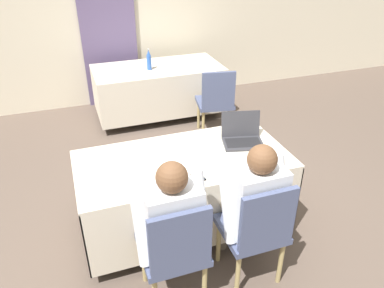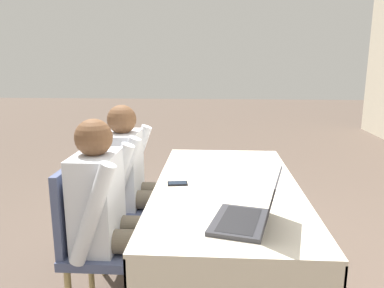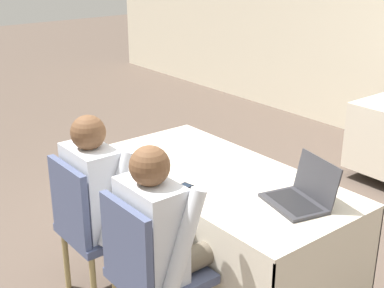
{
  "view_description": "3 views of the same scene",
  "coord_description": "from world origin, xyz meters",
  "px_view_note": "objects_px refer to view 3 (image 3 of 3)",
  "views": [
    {
      "loc": [
        -0.8,
        -2.49,
        2.35
      ],
      "look_at": [
        0.0,
        -0.21,
        0.98
      ],
      "focal_mm": 35.0,
      "sensor_mm": 36.0,
      "label": 1
    },
    {
      "loc": [
        2.19,
        -0.08,
        1.47
      ],
      "look_at": [
        0.0,
        -0.21,
        0.98
      ],
      "focal_mm": 35.0,
      "sensor_mm": 36.0,
      "label": 2
    },
    {
      "loc": [
        2.26,
        -2.01,
        2.07
      ],
      "look_at": [
        0.0,
        -0.21,
        0.98
      ],
      "focal_mm": 50.0,
      "sensor_mm": 36.0,
      "label": 3
    }
  ],
  "objects_px": {
    "laptop": "(300,196)",
    "cell_phone": "(182,188)",
    "chair_near_left": "(91,223)",
    "person_checkered_shirt": "(105,194)",
    "chair_near_right": "(148,269)",
    "person_white_shirt": "(164,235)"
  },
  "relations": [
    {
      "from": "cell_phone",
      "to": "chair_near_left",
      "type": "height_order",
      "value": "chair_near_left"
    },
    {
      "from": "laptop",
      "to": "chair_near_right",
      "type": "distance_m",
      "value": 0.91
    },
    {
      "from": "chair_near_left",
      "to": "chair_near_right",
      "type": "relative_size",
      "value": 1.0
    },
    {
      "from": "cell_phone",
      "to": "person_white_shirt",
      "type": "height_order",
      "value": "person_white_shirt"
    },
    {
      "from": "chair_near_left",
      "to": "person_white_shirt",
      "type": "xyz_separation_m",
      "value": [
        0.61,
        0.1,
        0.16
      ]
    },
    {
      "from": "chair_near_right",
      "to": "person_checkered_shirt",
      "type": "bearing_deg",
      "value": -9.67
    },
    {
      "from": "chair_near_right",
      "to": "person_checkered_shirt",
      "type": "distance_m",
      "value": 0.64
    },
    {
      "from": "laptop",
      "to": "cell_phone",
      "type": "distance_m",
      "value": 0.68
    },
    {
      "from": "chair_near_right",
      "to": "person_white_shirt",
      "type": "relative_size",
      "value": 0.78
    },
    {
      "from": "chair_near_left",
      "to": "chair_near_right",
      "type": "height_order",
      "value": "same"
    },
    {
      "from": "person_checkered_shirt",
      "to": "chair_near_left",
      "type": "bearing_deg",
      "value": 90.0
    },
    {
      "from": "laptop",
      "to": "chair_near_left",
      "type": "relative_size",
      "value": 0.44
    },
    {
      "from": "laptop",
      "to": "cell_phone",
      "type": "height_order",
      "value": "laptop"
    },
    {
      "from": "cell_phone",
      "to": "chair_near_right",
      "type": "xyz_separation_m",
      "value": [
        0.28,
        -0.44,
        -0.22
      ]
    },
    {
      "from": "chair_near_left",
      "to": "person_checkered_shirt",
      "type": "height_order",
      "value": "person_checkered_shirt"
    },
    {
      "from": "chair_near_left",
      "to": "person_white_shirt",
      "type": "distance_m",
      "value": 0.64
    },
    {
      "from": "cell_phone",
      "to": "chair_near_right",
      "type": "distance_m",
      "value": 0.57
    },
    {
      "from": "chair_near_right",
      "to": "person_white_shirt",
      "type": "xyz_separation_m",
      "value": [
        -0.0,
        0.1,
        0.16
      ]
    },
    {
      "from": "chair_near_left",
      "to": "cell_phone",
      "type": "bearing_deg",
      "value": -126.43
    },
    {
      "from": "laptop",
      "to": "chair_near_left",
      "type": "distance_m",
      "value": 1.23
    },
    {
      "from": "laptop",
      "to": "person_checkered_shirt",
      "type": "distance_m",
      "value": 1.14
    },
    {
      "from": "cell_phone",
      "to": "chair_near_left",
      "type": "bearing_deg",
      "value": -134.96
    }
  ]
}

